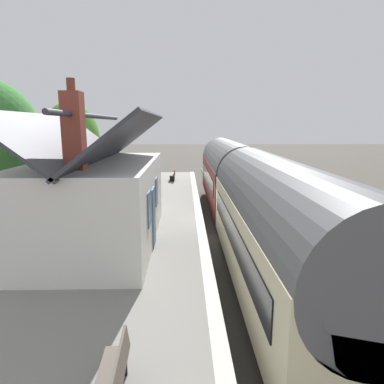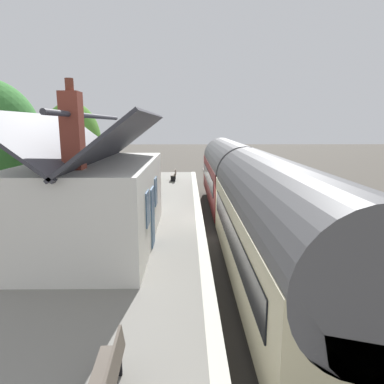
{
  "view_description": "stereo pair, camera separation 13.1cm",
  "coord_description": "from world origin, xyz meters",
  "px_view_note": "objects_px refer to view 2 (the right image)",
  "views": [
    {
      "loc": [
        -15.27,
        1.86,
        5.28
      ],
      "look_at": [
        1.37,
        1.5,
        2.0
      ],
      "focal_mm": 31.94,
      "sensor_mm": 36.0,
      "label": 1
    },
    {
      "loc": [
        -15.28,
        1.73,
        5.28
      ],
      "look_at": [
        1.37,
        1.5,
        2.0
      ],
      "focal_mm": 31.94,
      "sensor_mm": 36.0,
      "label": 2
    }
  ],
  "objects_px": {
    "planter_bench_right": "(154,174)",
    "planter_by_door": "(117,189)",
    "bench_mid_platform": "(108,374)",
    "bench_by_lamp": "(174,174)",
    "tree_mid_background": "(5,134)",
    "planter_bench_left": "(152,191)",
    "train": "(245,193)",
    "station_building": "(96,199)",
    "planter_edge_far": "(135,196)",
    "tree_far_left": "(73,140)",
    "planter_under_sign": "(144,192)",
    "planter_edge_near": "(145,179)"
  },
  "relations": [
    {
      "from": "planter_bench_left",
      "to": "planter_by_door",
      "type": "relative_size",
      "value": 1.37
    },
    {
      "from": "planter_bench_right",
      "to": "planter_edge_far",
      "type": "bearing_deg",
      "value": 177.63
    },
    {
      "from": "planter_edge_far",
      "to": "planter_bench_left",
      "type": "distance_m",
      "value": 1.98
    },
    {
      "from": "planter_bench_right",
      "to": "planter_under_sign",
      "type": "height_order",
      "value": "planter_bench_right"
    },
    {
      "from": "station_building",
      "to": "planter_edge_far",
      "type": "height_order",
      "value": "station_building"
    },
    {
      "from": "planter_under_sign",
      "to": "tree_far_left",
      "type": "distance_m",
      "value": 6.4
    },
    {
      "from": "planter_under_sign",
      "to": "tree_mid_background",
      "type": "relative_size",
      "value": 0.14
    },
    {
      "from": "tree_mid_background",
      "to": "planter_edge_far",
      "type": "bearing_deg",
      "value": -114.44
    },
    {
      "from": "planter_edge_far",
      "to": "tree_mid_background",
      "type": "bearing_deg",
      "value": 65.56
    },
    {
      "from": "planter_under_sign",
      "to": "tree_mid_background",
      "type": "distance_m",
      "value": 10.51
    },
    {
      "from": "station_building",
      "to": "planter_edge_far",
      "type": "bearing_deg",
      "value": -3.25
    },
    {
      "from": "planter_bench_left",
      "to": "tree_far_left",
      "type": "xyz_separation_m",
      "value": [
        2.13,
        5.39,
        2.99
      ]
    },
    {
      "from": "train",
      "to": "planter_by_door",
      "type": "distance_m",
      "value": 8.87
    },
    {
      "from": "tree_far_left",
      "to": "planter_by_door",
      "type": "bearing_deg",
      "value": -123.93
    },
    {
      "from": "planter_edge_far",
      "to": "planter_edge_near",
      "type": "height_order",
      "value": "planter_edge_near"
    },
    {
      "from": "planter_edge_near",
      "to": "planter_under_sign",
      "type": "relative_size",
      "value": 0.82
    },
    {
      "from": "bench_by_lamp",
      "to": "planter_bench_left",
      "type": "height_order",
      "value": "bench_by_lamp"
    },
    {
      "from": "planter_bench_right",
      "to": "tree_far_left",
      "type": "bearing_deg",
      "value": 128.84
    },
    {
      "from": "planter_bench_right",
      "to": "train",
      "type": "bearing_deg",
      "value": -155.5
    },
    {
      "from": "bench_mid_platform",
      "to": "planter_edge_far",
      "type": "xyz_separation_m",
      "value": [
        14.27,
        1.73,
        -0.14
      ]
    },
    {
      "from": "planter_bench_right",
      "to": "bench_by_lamp",
      "type": "bearing_deg",
      "value": -104.0
    },
    {
      "from": "planter_bench_right",
      "to": "planter_bench_left",
      "type": "height_order",
      "value": "planter_bench_right"
    },
    {
      "from": "planter_bench_left",
      "to": "bench_mid_platform",
      "type": "bearing_deg",
      "value": -176.66
    },
    {
      "from": "train",
      "to": "tree_far_left",
      "type": "relative_size",
      "value": 3.32
    },
    {
      "from": "bench_by_lamp",
      "to": "tree_far_left",
      "type": "height_order",
      "value": "tree_far_left"
    },
    {
      "from": "bench_by_lamp",
      "to": "planter_bench_right",
      "type": "bearing_deg",
      "value": 76.0
    },
    {
      "from": "train",
      "to": "station_building",
      "type": "xyz_separation_m",
      "value": [
        -3.01,
        5.98,
        0.4
      ]
    },
    {
      "from": "planter_edge_far",
      "to": "planter_by_door",
      "type": "bearing_deg",
      "value": 37.66
    },
    {
      "from": "bench_mid_platform",
      "to": "planter_bench_right",
      "type": "relative_size",
      "value": 1.47
    },
    {
      "from": "bench_by_lamp",
      "to": "planter_bench_left",
      "type": "distance_m",
      "value": 5.82
    },
    {
      "from": "train",
      "to": "bench_mid_platform",
      "type": "distance_m",
      "value": 11.33
    },
    {
      "from": "bench_mid_platform",
      "to": "tree_mid_background",
      "type": "bearing_deg",
      "value": 30.56
    },
    {
      "from": "bench_by_lamp",
      "to": "planter_bench_right",
      "type": "relative_size",
      "value": 1.46
    },
    {
      "from": "planter_bench_right",
      "to": "planter_by_door",
      "type": "xyz_separation_m",
      "value": [
        -6.15,
        1.7,
        -0.11
      ]
    },
    {
      "from": "tree_mid_background",
      "to": "bench_by_lamp",
      "type": "bearing_deg",
      "value": -73.11
    },
    {
      "from": "bench_by_lamp",
      "to": "planter_under_sign",
      "type": "height_order",
      "value": "bench_by_lamp"
    },
    {
      "from": "planter_bench_left",
      "to": "tree_mid_background",
      "type": "height_order",
      "value": "tree_mid_background"
    },
    {
      "from": "planter_by_door",
      "to": "planter_bench_left",
      "type": "bearing_deg",
      "value": -88.83
    },
    {
      "from": "bench_by_lamp",
      "to": "planter_edge_far",
      "type": "relative_size",
      "value": 2.09
    },
    {
      "from": "planter_under_sign",
      "to": "tree_far_left",
      "type": "relative_size",
      "value": 0.14
    },
    {
      "from": "planter_edge_far",
      "to": "planter_by_door",
      "type": "height_order",
      "value": "planter_by_door"
    },
    {
      "from": "station_building",
      "to": "planter_edge_far",
      "type": "xyz_separation_m",
      "value": [
        6.65,
        -0.38,
        -1.28
      ]
    },
    {
      "from": "planter_under_sign",
      "to": "planter_bench_left",
      "type": "distance_m",
      "value": 0.73
    },
    {
      "from": "station_building",
      "to": "bench_mid_platform",
      "type": "distance_m",
      "value": 7.99
    },
    {
      "from": "bench_by_lamp",
      "to": "planter_edge_near",
      "type": "relative_size",
      "value": 1.82
    },
    {
      "from": "train",
      "to": "planter_edge_far",
      "type": "xyz_separation_m",
      "value": [
        3.65,
        5.6,
        -0.88
      ]
    },
    {
      "from": "bench_mid_platform",
      "to": "tree_far_left",
      "type": "xyz_separation_m",
      "value": [
        18.22,
        6.33,
        2.8
      ]
    },
    {
      "from": "station_building",
      "to": "train",
      "type": "bearing_deg",
      "value": -63.29
    },
    {
      "from": "train",
      "to": "station_building",
      "type": "distance_m",
      "value": 6.7
    },
    {
      "from": "bench_mid_platform",
      "to": "planter_by_door",
      "type": "height_order",
      "value": "bench_mid_platform"
    }
  ]
}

